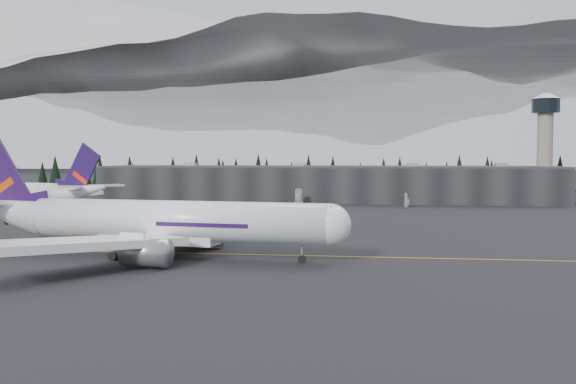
# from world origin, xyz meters

# --- Properties ---
(ground) EXTENTS (1400.00, 1400.00, 0.00)m
(ground) POSITION_xyz_m (0.00, 0.00, 0.00)
(ground) COLOR black
(ground) RESTS_ON ground
(taxiline) EXTENTS (400.00, 0.40, 0.02)m
(taxiline) POSITION_xyz_m (0.00, -2.00, 0.01)
(taxiline) COLOR gold
(taxiline) RESTS_ON ground
(terminal) EXTENTS (160.00, 30.00, 12.60)m
(terminal) POSITION_xyz_m (0.00, 125.00, 6.30)
(terminal) COLOR black
(terminal) RESTS_ON ground
(control_tower) EXTENTS (10.00, 10.00, 37.70)m
(control_tower) POSITION_xyz_m (75.00, 128.00, 23.41)
(control_tower) COLOR gray
(control_tower) RESTS_ON ground
(treeline) EXTENTS (360.00, 20.00, 15.00)m
(treeline) POSITION_xyz_m (0.00, 162.00, 7.50)
(treeline) COLOR black
(treeline) RESTS_ON ground
(mountain_ridge) EXTENTS (4400.00, 900.00, 420.00)m
(mountain_ridge) POSITION_xyz_m (0.00, 1000.00, 0.00)
(mountain_ridge) COLOR white
(mountain_ridge) RESTS_ON ground
(jet_main) EXTENTS (68.09, 62.52, 20.06)m
(jet_main) POSITION_xyz_m (-19.94, -5.72, 5.66)
(jet_main) COLOR white
(jet_main) RESTS_ON ground
(jet_parked) EXTENTS (65.07, 59.07, 19.55)m
(jet_parked) POSITION_xyz_m (-84.50, 63.24, 5.51)
(jet_parked) COLOR white
(jet_parked) RESTS_ON ground
(gse_vehicle_a) EXTENTS (2.97, 5.62, 1.51)m
(gse_vehicle_a) POSITION_xyz_m (-7.84, 104.96, 0.75)
(gse_vehicle_a) COLOR silver
(gse_vehicle_a) RESTS_ON ground
(gse_vehicle_b) EXTENTS (4.84, 2.26, 1.60)m
(gse_vehicle_b) POSITION_xyz_m (26.75, 97.72, 0.80)
(gse_vehicle_b) COLOR silver
(gse_vehicle_b) RESTS_ON ground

